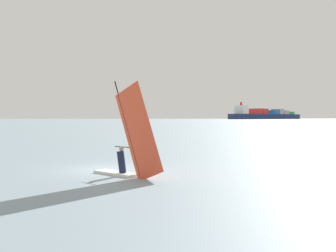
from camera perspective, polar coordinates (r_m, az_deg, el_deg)
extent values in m
plane|color=gray|center=(19.27, -8.86, -6.49)|extent=(4000.00, 4000.00, 0.00)
cube|color=white|center=(17.57, -7.75, -7.04)|extent=(2.48, 1.91, 0.12)
cylinder|color=black|center=(16.83, -6.15, -0.13)|extent=(1.51, 0.95, 4.16)
cube|color=#E54C2D|center=(16.32, -4.51, -0.83)|extent=(2.57, 1.58, 4.35)
cylinder|color=black|center=(16.92, -6.28, -3.19)|extent=(1.35, 0.84, 0.04)
cylinder|color=#191E38|center=(17.24, -7.00, -5.38)|extent=(0.59, 0.53, 1.01)
sphere|color=tan|center=(17.18, -7.01, -3.39)|extent=(0.22, 0.22, 0.22)
cube|color=navy|center=(768.43, 14.51, 1.38)|extent=(144.51, 152.74, 9.79)
cube|color=silver|center=(715.61, 10.93, 2.43)|extent=(25.92, 25.46, 15.75)
cylinder|color=red|center=(715.92, 10.93, 3.30)|extent=(4.00, 4.00, 6.00)
cube|color=red|center=(745.66, 13.05, 2.17)|extent=(26.55, 26.15, 10.40)
cube|color=red|center=(758.13, 13.86, 2.15)|extent=(26.55, 26.15, 10.40)
cube|color=#1E66AD|center=(770.71, 14.65, 1.84)|extent=(26.55, 26.15, 2.60)
cube|color=#1E66AD|center=(783.50, 15.41, 2.01)|extent=(26.55, 26.15, 7.80)
cube|color=#99999E|center=(796.42, 16.15, 2.09)|extent=(26.55, 26.15, 10.40)
cube|color=#99999E|center=(809.43, 16.86, 1.98)|extent=(26.55, 26.15, 7.80)
cube|color=#2D8C47|center=(822.56, 17.55, 1.87)|extent=(26.55, 26.15, 5.20)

